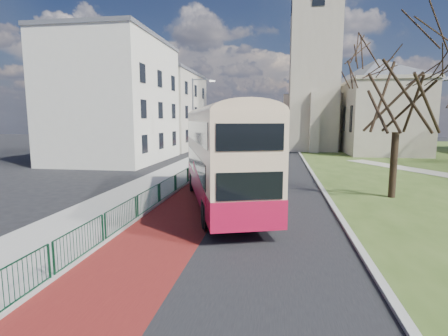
# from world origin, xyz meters

# --- Properties ---
(ground) EXTENTS (160.00, 160.00, 0.00)m
(ground) POSITION_xyz_m (0.00, 0.00, 0.00)
(ground) COLOR black
(ground) RESTS_ON ground
(road_carriageway) EXTENTS (9.00, 120.00, 0.01)m
(road_carriageway) POSITION_xyz_m (1.50, 20.00, 0.01)
(road_carriageway) COLOR black
(road_carriageway) RESTS_ON ground
(bus_lane) EXTENTS (3.40, 120.00, 0.01)m
(bus_lane) POSITION_xyz_m (-1.20, 20.00, 0.01)
(bus_lane) COLOR #591414
(bus_lane) RESTS_ON ground
(pavement_west) EXTENTS (4.00, 120.00, 0.12)m
(pavement_west) POSITION_xyz_m (-5.00, 20.00, 0.06)
(pavement_west) COLOR gray
(pavement_west) RESTS_ON ground
(kerb_west) EXTENTS (0.25, 120.00, 0.13)m
(kerb_west) POSITION_xyz_m (-3.00, 20.00, 0.07)
(kerb_west) COLOR #999993
(kerb_west) RESTS_ON ground
(kerb_east) EXTENTS (0.25, 80.00, 0.13)m
(kerb_east) POSITION_xyz_m (6.10, 22.00, 0.07)
(kerb_east) COLOR #999993
(kerb_east) RESTS_ON ground
(pedestrian_railing) EXTENTS (0.07, 24.00, 1.12)m
(pedestrian_railing) POSITION_xyz_m (-2.95, 4.00, 0.55)
(pedestrian_railing) COLOR #0D3A22
(pedestrian_railing) RESTS_ON ground
(gothic_church) EXTENTS (16.38, 18.00, 40.00)m
(gothic_church) POSITION_xyz_m (12.56, 38.00, 13.13)
(gothic_church) COLOR gray
(gothic_church) RESTS_ON ground
(street_block_near) EXTENTS (10.30, 14.30, 13.00)m
(street_block_near) POSITION_xyz_m (-14.00, 22.00, 6.51)
(street_block_near) COLOR silver
(street_block_near) RESTS_ON ground
(street_block_far) EXTENTS (10.30, 16.30, 11.50)m
(street_block_far) POSITION_xyz_m (-14.00, 38.00, 5.76)
(street_block_far) COLOR beige
(street_block_far) RESTS_ON ground
(streetlamp) EXTENTS (2.13, 0.18, 8.00)m
(streetlamp) POSITION_xyz_m (-4.35, 18.00, 4.59)
(streetlamp) COLOR gray
(streetlamp) RESTS_ON pavement_west
(bus) EXTENTS (6.35, 12.26, 5.01)m
(bus) POSITION_xyz_m (0.45, 4.01, 2.86)
(bus) COLOR #AD0F33
(bus) RESTS_ON ground
(winter_tree_near) EXTENTS (6.96, 6.96, 9.60)m
(winter_tree_near) POSITION_xyz_m (9.77, 7.36, 6.70)
(winter_tree_near) COLOR black
(winter_tree_near) RESTS_ON grass_green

